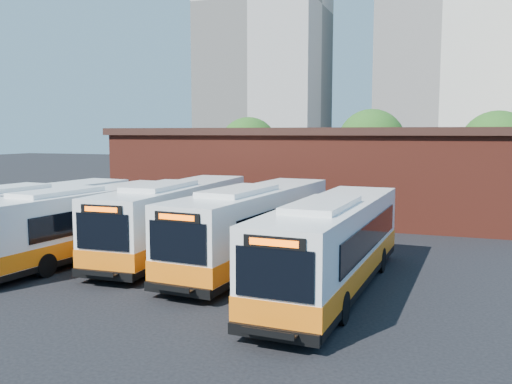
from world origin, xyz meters
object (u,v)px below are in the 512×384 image
(bus_west, at_px, (83,226))
(transit_worker, at_px, (197,272))
(bus_mideast, at_px, (254,228))
(bus_midwest, at_px, (176,220))
(bus_farwest, at_px, (30,222))
(bus_east, at_px, (333,248))

(bus_west, distance_m, transit_worker, 8.84)
(bus_west, xyz_separation_m, bus_mideast, (8.25, 1.74, 0.09))
(bus_west, relative_size, bus_midwest, 0.96)
(bus_farwest, bearing_deg, bus_midwest, 25.44)
(bus_west, bearing_deg, bus_mideast, 18.04)
(bus_farwest, distance_m, bus_east, 15.81)
(bus_west, distance_m, bus_mideast, 8.43)
(bus_mideast, xyz_separation_m, transit_worker, (-0.25, -5.44, -0.78))
(bus_west, xyz_separation_m, bus_midwest, (3.73, 2.55, 0.08))
(bus_mideast, bearing_deg, bus_midwest, 174.35)
(bus_midwest, relative_size, bus_east, 1.01)
(transit_worker, bearing_deg, bus_midwest, 52.92)
(bus_mideast, height_order, bus_east, bus_mideast)
(transit_worker, bearing_deg, bus_east, -42.41)
(bus_farwest, relative_size, transit_worker, 7.32)
(bus_farwest, height_order, bus_mideast, bus_mideast)
(bus_farwest, xyz_separation_m, transit_worker, (11.19, -3.71, -0.70))
(bus_mideast, bearing_deg, transit_worker, -88.08)
(bus_east, distance_m, transit_worker, 5.28)
(bus_east, bearing_deg, bus_mideast, 148.67)
(bus_midwest, height_order, transit_worker, bus_midwest)
(bus_midwest, xyz_separation_m, bus_east, (8.84, -3.73, -0.01))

